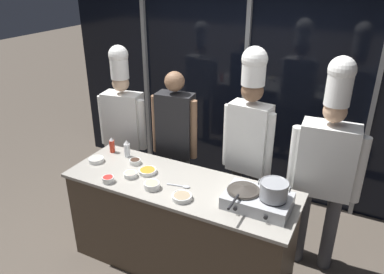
% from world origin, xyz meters
% --- Properties ---
extents(ground_plane, '(24.00, 24.00, 0.00)m').
position_xyz_m(ground_plane, '(0.00, 0.00, 0.00)').
color(ground_plane, brown).
extents(window_wall_back, '(4.96, 0.09, 2.70)m').
position_xyz_m(window_wall_back, '(0.00, 1.68, 1.35)').
color(window_wall_back, black).
rests_on(window_wall_back, ground_plane).
extents(demo_counter, '(2.11, 0.72, 0.93)m').
position_xyz_m(demo_counter, '(0.00, 0.00, 0.46)').
color(demo_counter, '#4C3D2D').
rests_on(demo_counter, ground_plane).
extents(portable_stove, '(0.52, 0.36, 0.12)m').
position_xyz_m(portable_stove, '(0.72, -0.02, 0.98)').
color(portable_stove, '#B2B5BA').
rests_on(portable_stove, demo_counter).
extents(frying_pan, '(0.27, 0.47, 0.04)m').
position_xyz_m(frying_pan, '(0.60, -0.02, 1.06)').
color(frying_pan, '#38332D').
rests_on(frying_pan, portable_stove).
extents(stock_pot, '(0.25, 0.22, 0.14)m').
position_xyz_m(stock_pot, '(0.84, -0.02, 1.12)').
color(stock_pot, '#93969B').
rests_on(stock_pot, portable_stove).
extents(squeeze_bottle_clear, '(0.06, 0.06, 0.18)m').
position_xyz_m(squeeze_bottle_clear, '(-0.71, 0.21, 1.01)').
color(squeeze_bottle_clear, white).
rests_on(squeeze_bottle_clear, demo_counter).
extents(squeeze_bottle_chili, '(0.05, 0.05, 0.17)m').
position_xyz_m(squeeze_bottle_chili, '(-0.91, 0.22, 1.00)').
color(squeeze_bottle_chili, red).
rests_on(squeeze_bottle_chili, demo_counter).
extents(prep_bowl_ginger, '(0.14, 0.14, 0.06)m').
position_xyz_m(prep_bowl_ginger, '(-0.17, -0.18, 0.96)').
color(prep_bowl_ginger, white).
rests_on(prep_bowl_ginger, demo_counter).
extents(prep_bowl_chicken, '(0.15, 0.15, 0.04)m').
position_xyz_m(prep_bowl_chicken, '(-0.92, -0.02, 0.95)').
color(prep_bowl_chicken, white).
rests_on(prep_bowl_chicken, demo_counter).
extents(prep_bowl_bell_pepper, '(0.11, 0.11, 0.05)m').
position_xyz_m(prep_bowl_bell_pepper, '(-0.58, -0.26, 0.95)').
color(prep_bowl_bell_pepper, white).
rests_on(prep_bowl_bell_pepper, demo_counter).
extents(prep_bowl_mushrooms, '(0.17, 0.17, 0.04)m').
position_xyz_m(prep_bowl_mushrooms, '(0.14, -0.20, 0.95)').
color(prep_bowl_mushrooms, white).
rests_on(prep_bowl_mushrooms, demo_counter).
extents(prep_bowl_shrimp, '(0.13, 0.13, 0.05)m').
position_xyz_m(prep_bowl_shrimp, '(-0.45, -0.10, 0.95)').
color(prep_bowl_shrimp, white).
rests_on(prep_bowl_shrimp, demo_counter).
extents(prep_bowl_soy_glaze, '(0.11, 0.11, 0.05)m').
position_xyz_m(prep_bowl_soy_glaze, '(-0.56, 0.12, 0.95)').
color(prep_bowl_soy_glaze, white).
rests_on(prep_bowl_soy_glaze, demo_counter).
extents(prep_bowl_carrots, '(0.17, 0.17, 0.04)m').
position_xyz_m(prep_bowl_carrots, '(-0.35, 0.03, 0.95)').
color(prep_bowl_carrots, white).
rests_on(prep_bowl_carrots, demo_counter).
extents(serving_spoon_slotted, '(0.22, 0.07, 0.02)m').
position_xyz_m(serving_spoon_slotted, '(0.06, -0.04, 0.93)').
color(serving_spoon_slotted, '#B2B5BA').
rests_on(serving_spoon_slotted, demo_counter).
extents(chef_head, '(0.56, 0.29, 1.93)m').
position_xyz_m(chef_head, '(-1.08, 0.66, 1.11)').
color(chef_head, '#232326').
rests_on(chef_head, ground_plane).
extents(person_guest, '(0.50, 0.23, 1.74)m').
position_xyz_m(person_guest, '(-0.38, 0.62, 1.07)').
color(person_guest, '#4C4C51').
rests_on(person_guest, ground_plane).
extents(chef_sous, '(0.51, 0.24, 2.06)m').
position_xyz_m(chef_sous, '(0.41, 0.64, 1.25)').
color(chef_sous, '#4C4C51').
rests_on(chef_sous, ground_plane).
extents(chef_line, '(0.63, 0.28, 2.05)m').
position_xyz_m(chef_line, '(1.13, 0.61, 1.15)').
color(chef_line, '#4C4C51').
rests_on(chef_line, ground_plane).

